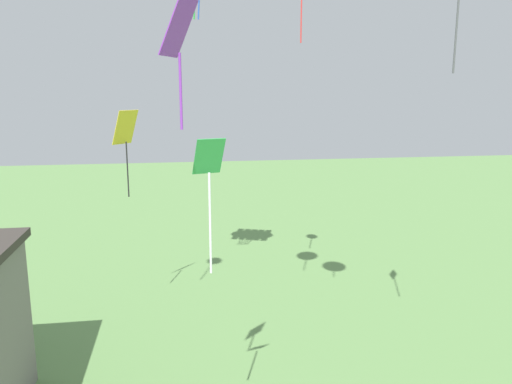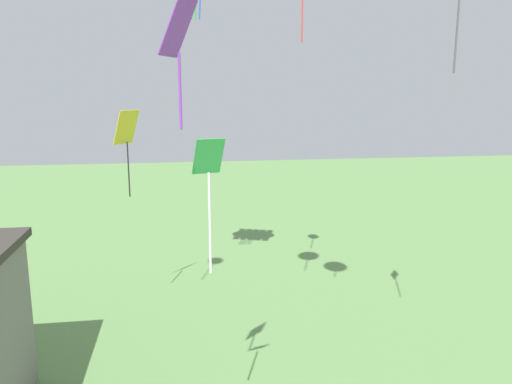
{
  "view_description": "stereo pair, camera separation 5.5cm",
  "coord_description": "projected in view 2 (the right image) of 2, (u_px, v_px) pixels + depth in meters",
  "views": [
    {
      "loc": [
        -1.79,
        -2.86,
        8.74
      ],
      "look_at": [
        0.0,
        8.48,
        6.41
      ],
      "focal_mm": 35.0,
      "sensor_mm": 36.0,
      "label": 1
    },
    {
      "loc": [
        -1.74,
        -2.87,
        8.74
      ],
      "look_at": [
        0.0,
        8.48,
        6.41
      ],
      "focal_mm": 35.0,
      "sensor_mm": 36.0,
      "label": 2
    }
  ],
  "objects": [
    {
      "name": "kite_purple_streamer",
      "position": [
        179.0,
        38.0,
        8.83
      ],
      "size": [
        0.75,
        0.91,
        2.31
      ],
      "color": "purple"
    },
    {
      "name": "kite_green_diamond",
      "position": [
        209.0,
        181.0,
        10.05
      ],
      "size": [
        0.68,
        0.54,
        2.83
      ],
      "color": "green"
    },
    {
      "name": "kite_yellow_diamond",
      "position": [
        127.0,
        135.0,
        17.86
      ],
      "size": [
        0.94,
        1.0,
        3.15
      ],
      "color": "yellow"
    }
  ]
}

